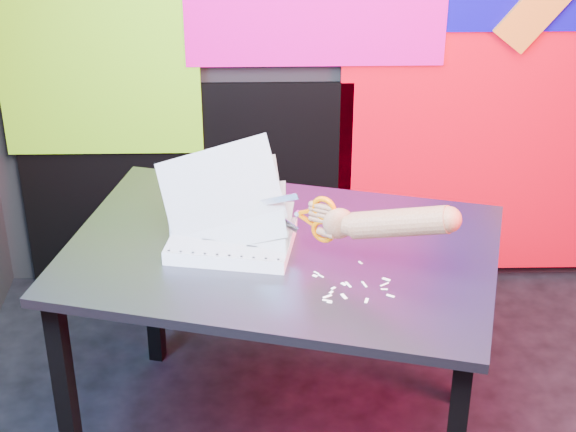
{
  "coord_description": "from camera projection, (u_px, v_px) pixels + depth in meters",
  "views": [
    {
      "loc": [
        -0.42,
        -1.92,
        2.19
      ],
      "look_at": [
        -0.37,
        0.45,
        0.87
      ],
      "focal_mm": 60.0,
      "sensor_mm": 36.0,
      "label": 1
    }
  ],
  "objects": [
    {
      "name": "scissors",
      "position": [
        318.0,
        218.0,
        2.67
      ],
      "size": [
        0.23,
        0.13,
        0.14
      ],
      "rotation": [
        0.0,
        0.0,
        -0.49
      ],
      "color": "white",
      "rests_on": "printout_stack"
    },
    {
      "name": "paper_clippings",
      "position": [
        351.0,
        288.0,
        2.61
      ],
      "size": [
        0.22,
        0.21,
        0.0
      ],
      "color": "white",
      "rests_on": "work_table"
    },
    {
      "name": "work_table",
      "position": [
        281.0,
        274.0,
        2.83
      ],
      "size": [
        1.4,
        1.11,
        0.75
      ],
      "rotation": [
        0.0,
        0.0,
        -0.25
      ],
      "color": "black",
      "rests_on": "ground"
    },
    {
      "name": "backdrop",
      "position": [
        398.0,
        62.0,
        3.56
      ],
      "size": [
        2.88,
        0.05,
        2.08
      ],
      "color": "red",
      "rests_on": "ground"
    },
    {
      "name": "room",
      "position": [
        462.0,
        122.0,
        2.09
      ],
      "size": [
        3.01,
        3.01,
        2.71
      ],
      "color": "black",
      "rests_on": "ground"
    },
    {
      "name": "hand_forearm",
      "position": [
        389.0,
        223.0,
        2.57
      ],
      "size": [
        0.38,
        0.23,
        0.17
      ],
      "rotation": [
        0.0,
        0.0,
        -0.49
      ],
      "color": "#9F6A4D",
      "rests_on": "work_table"
    },
    {
      "name": "printout_stack",
      "position": [
        231.0,
        237.0,
        2.78
      ],
      "size": [
        0.42,
        0.31,
        0.34
      ],
      "rotation": [
        0.0,
        0.0,
        -0.17
      ],
      "color": "white",
      "rests_on": "work_table"
    }
  ]
}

